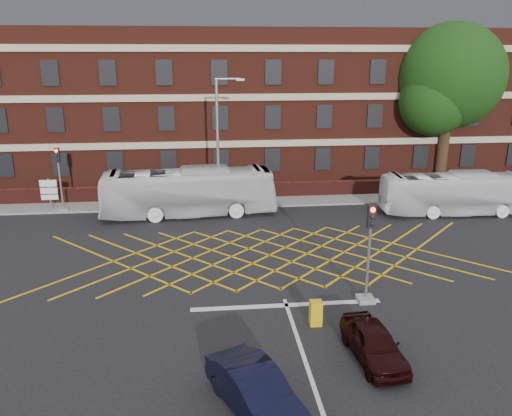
{
  "coord_description": "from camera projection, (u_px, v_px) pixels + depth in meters",
  "views": [
    {
      "loc": [
        -3.19,
        -22.01,
        10.03
      ],
      "look_at": [
        -0.77,
        1.5,
        2.76
      ],
      "focal_mm": 35.0,
      "sensor_mm": 36.0,
      "label": 1
    }
  ],
  "objects": [
    {
      "name": "centre_line",
      "position": [
        322.0,
        410.0,
        14.68
      ],
      "size": [
        0.15,
        14.0,
        0.02
      ],
      "primitive_type": "cube",
      "color": "silver",
      "rests_on": "ground"
    },
    {
      "name": "car_navy",
      "position": [
        256.0,
        392.0,
        14.46
      ],
      "size": [
        3.0,
        4.35,
        1.36
      ],
      "primitive_type": "imported",
      "rotation": [
        0.0,
        0.0,
        0.42
      ],
      "color": "black",
      "rests_on": "ground"
    },
    {
      "name": "utility_cabinet",
      "position": [
        316.0,
        313.0,
        19.23
      ],
      "size": [
        0.46,
        0.39,
        1.0
      ],
      "primitive_type": "cube",
      "color": "gold",
      "rests_on": "ground"
    },
    {
      "name": "direction_signs",
      "position": [
        49.0,
        191.0,
        33.14
      ],
      "size": [
        1.1,
        0.16,
        2.2
      ],
      "color": "gray",
      "rests_on": "ground"
    },
    {
      "name": "far_pavement",
      "position": [
        252.0,
        201.0,
        35.58
      ],
      "size": [
        60.0,
        3.0,
        0.12
      ],
      "primitive_type": "cube",
      "color": "slate",
      "rests_on": "ground"
    },
    {
      "name": "bus_left",
      "position": [
        189.0,
        192.0,
        32.19
      ],
      "size": [
        11.32,
        3.34,
        3.11
      ],
      "primitive_type": "imported",
      "rotation": [
        0.0,
        0.0,
        1.64
      ],
      "color": "silver",
      "rests_on": "ground"
    },
    {
      "name": "bus_right",
      "position": [
        457.0,
        193.0,
        32.53
      ],
      "size": [
        10.0,
        2.79,
        2.76
      ],
      "primitive_type": "imported",
      "rotation": [
        0.0,
        0.0,
        1.52
      ],
      "color": "white",
      "rests_on": "ground"
    },
    {
      "name": "box_junction_hatching",
      "position": [
        270.0,
        255.0,
        26.09
      ],
      "size": [
        8.22,
        8.22,
        0.02
      ],
      "primitive_type": "cube",
      "rotation": [
        0.0,
        0.0,
        0.79
      ],
      "color": "#CC990C",
      "rests_on": "ground"
    },
    {
      "name": "traffic_light_near",
      "position": [
        368.0,
        263.0,
        20.68
      ],
      "size": [
        0.7,
        0.7,
        4.27
      ],
      "color": "slate",
      "rests_on": "ground"
    },
    {
      "name": "traffic_light_far",
      "position": [
        61.0,
        186.0,
        32.95
      ],
      "size": [
        0.7,
        0.7,
        4.27
      ],
      "color": "slate",
      "rests_on": "ground"
    },
    {
      "name": "boundary_wall",
      "position": [
        250.0,
        191.0,
        36.39
      ],
      "size": [
        56.0,
        0.5,
        1.1
      ],
      "primitive_type": "cube",
      "color": "#491713",
      "rests_on": "ground"
    },
    {
      "name": "ground",
      "position": [
        275.0,
        271.0,
        24.19
      ],
      "size": [
        120.0,
        120.0,
        0.0
      ],
      "primitive_type": "plane",
      "color": "black",
      "rests_on": "ground"
    },
    {
      "name": "victorian_building",
      "position": [
        243.0,
        82.0,
        42.83
      ],
      "size": [
        51.0,
        12.17,
        20.4
      ],
      "color": "#501E14",
      "rests_on": "ground"
    },
    {
      "name": "street_lamp",
      "position": [
        219.0,
        168.0,
        32.53
      ],
      "size": [
        2.25,
        1.0,
        8.67
      ],
      "color": "slate",
      "rests_on": "ground"
    },
    {
      "name": "deciduous_tree",
      "position": [
        449.0,
        84.0,
        38.33
      ],
      "size": [
        8.15,
        8.06,
        12.5
      ],
      "color": "black",
      "rests_on": "ground"
    },
    {
      "name": "car_maroon",
      "position": [
        374.0,
        343.0,
        17.04
      ],
      "size": [
        1.71,
        3.68,
        1.22
      ],
      "primitive_type": "imported",
      "rotation": [
        0.0,
        0.0,
        0.08
      ],
      "color": "black",
      "rests_on": "ground"
    },
    {
      "name": "stop_line",
      "position": [
        286.0,
        305.0,
        20.86
      ],
      "size": [
        8.0,
        0.3,
        0.02
      ],
      "primitive_type": "cube",
      "color": "silver",
      "rests_on": "ground"
    }
  ]
}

